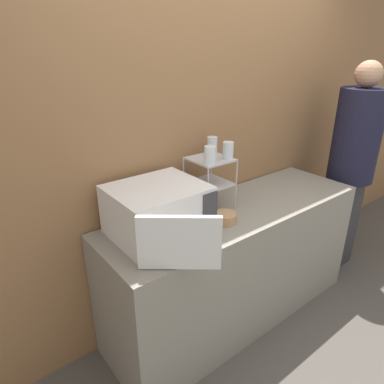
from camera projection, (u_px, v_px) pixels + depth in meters
name	position (u px, v px, depth m)	size (l,w,h in m)	color
ground_plane	(262.00, 336.00, 2.45)	(12.00, 12.00, 0.00)	#4C4742
wall_back	(206.00, 140.00, 2.41)	(8.00, 0.06, 2.60)	olive
counter	(235.00, 263.00, 2.49)	(1.96, 0.61, 0.90)	gray
microwave	(159.00, 212.00, 1.93)	(0.54, 0.72, 0.29)	silver
dish_rack	(210.00, 172.00, 2.23)	(0.25, 0.26, 0.34)	#B2B2B7
glass_front_left	(210.00, 155.00, 2.07)	(0.07, 0.07, 0.11)	silver
glass_back_right	(212.00, 145.00, 2.28)	(0.07, 0.07, 0.11)	silver
glass_front_right	(228.00, 151.00, 2.16)	(0.07, 0.07, 0.11)	silver
bowl	(225.00, 218.00, 2.12)	(0.14, 0.14, 0.06)	#AD7F56
person	(352.00, 160.00, 2.89)	(0.37, 0.37, 1.81)	#2D2D33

